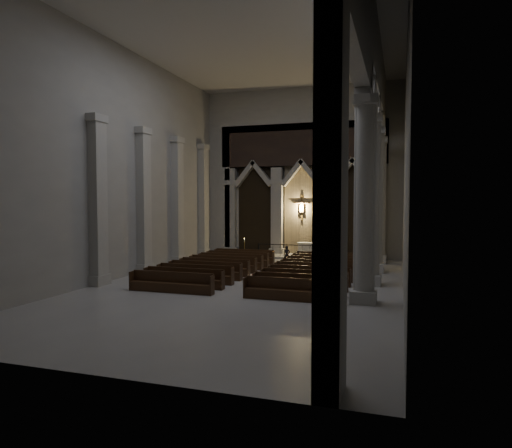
# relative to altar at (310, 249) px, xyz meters

# --- Properties ---
(room) EXTENTS (24.00, 24.10, 12.00)m
(room) POSITION_rel_altar_xyz_m (-0.76, -11.02, 7.00)
(room) COLOR #9C9994
(room) RESTS_ON ground
(sanctuary_wall) EXTENTS (14.00, 0.77, 12.00)m
(sanctuary_wall) POSITION_rel_altar_xyz_m (-0.76, 0.51, 6.02)
(sanctuary_wall) COLOR #A8A59C
(sanctuary_wall) RESTS_ON ground
(right_arcade) EXTENTS (1.00, 24.00, 12.00)m
(right_arcade) POSITION_rel_altar_xyz_m (4.74, -9.69, 7.23)
(right_arcade) COLOR #A8A59C
(right_arcade) RESTS_ON ground
(left_pilasters) EXTENTS (0.60, 13.00, 8.03)m
(left_pilasters) POSITION_rel_altar_xyz_m (-7.51, -7.52, 3.31)
(left_pilasters) COLOR #A8A59C
(left_pilasters) RESTS_ON ground
(sanctuary_step) EXTENTS (8.50, 2.60, 0.15)m
(sanctuary_step) POSITION_rel_altar_xyz_m (-0.76, -0.42, -0.52)
(sanctuary_step) COLOR #A8A59C
(sanctuary_step) RESTS_ON ground
(altar) EXTENTS (1.74, 0.70, 0.89)m
(altar) POSITION_rel_altar_xyz_m (0.00, 0.00, 0.00)
(altar) COLOR beige
(altar) RESTS_ON sanctuary_step
(altar_rail) EXTENTS (5.27, 0.09, 1.04)m
(altar_rail) POSITION_rel_altar_xyz_m (-0.76, -1.49, 0.09)
(altar_rail) COLOR black
(altar_rail) RESTS_ON ground
(candle_stand_left) EXTENTS (0.23, 0.23, 1.38)m
(candle_stand_left) POSITION_rel_altar_xyz_m (-4.24, -1.91, -0.22)
(candle_stand_left) COLOR #A48A32
(candle_stand_left) RESTS_ON ground
(candle_stand_right) EXTENTS (0.22, 0.22, 1.33)m
(candle_stand_right) POSITION_rel_altar_xyz_m (2.53, -2.12, -0.24)
(candle_stand_right) COLOR #A48A32
(candle_stand_right) RESTS_ON ground
(pews) EXTENTS (9.37, 10.14, 0.88)m
(pews) POSITION_rel_altar_xyz_m (-0.76, -9.12, -0.31)
(pews) COLOR black
(pews) RESTS_ON ground
(worshipper) EXTENTS (0.48, 0.38, 1.16)m
(worshipper) POSITION_rel_altar_xyz_m (-0.72, -3.92, -0.02)
(worshipper) COLOR black
(worshipper) RESTS_ON ground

